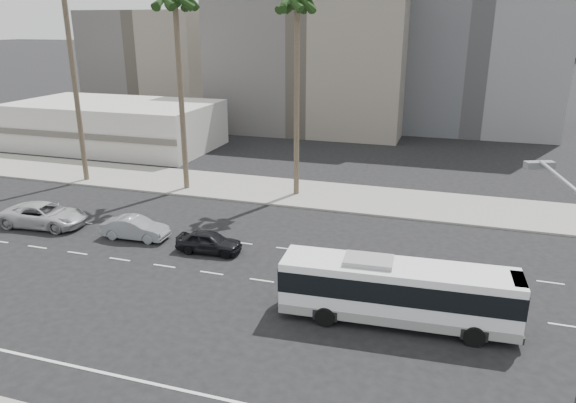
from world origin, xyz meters
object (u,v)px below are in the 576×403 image
at_px(car_b, 135,228).
at_px(palm_mid, 175,5).
at_px(city_bus, 397,290).
at_px(car_a, 209,242).
at_px(palm_near, 297,7).
at_px(car_c, 44,215).

distance_m(car_b, palm_mid, 17.63).
bearing_deg(city_bus, car_a, 155.33).
xyz_separation_m(car_a, car_b, (-5.50, 0.52, 0.03)).
height_order(car_a, palm_mid, palm_mid).
relative_size(car_a, car_b, 0.93).
bearing_deg(car_b, palm_near, -34.12).
bearing_deg(car_c, palm_near, -55.34).
distance_m(car_c, palm_near, 23.19).
xyz_separation_m(car_c, palm_near, (14.53, 11.91, 13.60)).
distance_m(car_a, car_c, 12.73).
bearing_deg(palm_mid, car_a, -56.34).
height_order(city_bus, car_b, city_bus).
distance_m(car_a, palm_near, 18.63).
distance_m(palm_near, palm_mid, 9.35).
distance_m(car_b, palm_near, 19.59).
bearing_deg(palm_near, palm_mid, -172.16).
xyz_separation_m(city_bus, car_c, (-24.55, 5.19, -0.82)).
xyz_separation_m(car_c, palm_mid, (5.27, 10.63, 13.81)).
distance_m(city_bus, car_c, 25.11).
bearing_deg(car_b, city_bus, -109.19).
height_order(city_bus, car_c, city_bus).
relative_size(car_b, car_c, 0.74).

